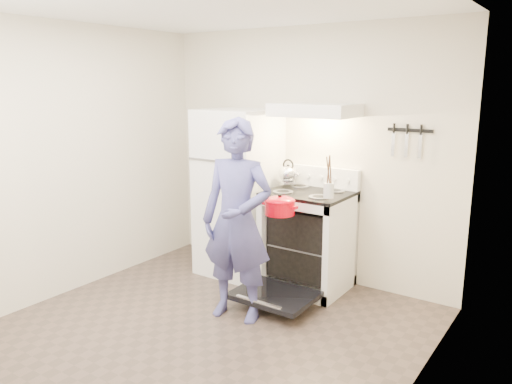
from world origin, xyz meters
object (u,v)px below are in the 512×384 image
(tea_kettle, at_px, (288,173))
(refrigerator, at_px, (238,192))
(person, at_px, (237,221))
(stove_body, at_px, (308,242))
(dutch_oven, at_px, (280,207))

(tea_kettle, bearing_deg, refrigerator, -164.70)
(person, bearing_deg, stove_body, 67.65)
(tea_kettle, distance_m, person, 1.04)
(refrigerator, height_order, person, refrigerator)
(tea_kettle, xyz_separation_m, dutch_oven, (0.31, -0.65, -0.17))
(stove_body, height_order, person, person)
(refrigerator, relative_size, tea_kettle, 6.30)
(refrigerator, bearing_deg, tea_kettle, 15.30)
(stove_body, xyz_separation_m, dutch_oven, (0.01, -0.54, 0.45))
(tea_kettle, height_order, dutch_oven, tea_kettle)
(refrigerator, height_order, stove_body, refrigerator)
(tea_kettle, relative_size, person, 0.16)
(person, height_order, dutch_oven, person)
(stove_body, relative_size, dutch_oven, 2.79)
(person, xyz_separation_m, dutch_oven, (0.19, 0.36, 0.07))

